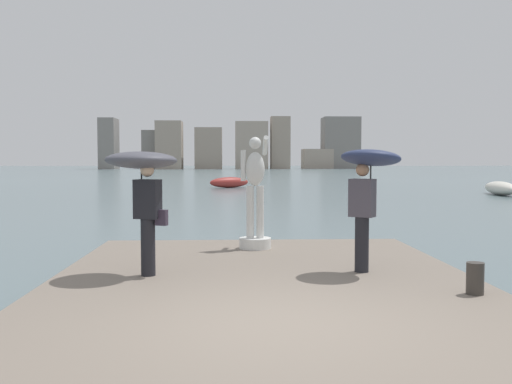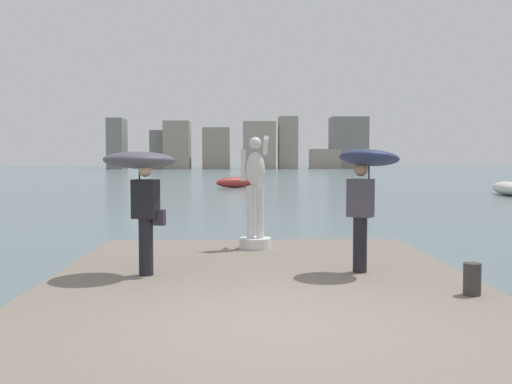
{
  "view_description": "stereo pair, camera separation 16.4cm",
  "coord_description": "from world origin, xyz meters",
  "px_view_note": "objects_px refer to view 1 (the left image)",
  "views": [
    {
      "loc": [
        -0.49,
        -6.2,
        2.17
      ],
      "look_at": [
        0.0,
        5.06,
        1.55
      ],
      "focal_mm": 40.23,
      "sensor_mm": 36.0,
      "label": 1
    },
    {
      "loc": [
        -0.33,
        -6.2,
        2.17
      ],
      "look_at": [
        0.0,
        5.06,
        1.55
      ],
      "focal_mm": 40.23,
      "sensor_mm": 36.0,
      "label": 2
    }
  ],
  "objects_px": {
    "onlooker_left": "(143,175)",
    "mooring_bollard": "(475,278)",
    "boat_leftward": "(500,188)",
    "onlooker_right": "(368,177)",
    "boat_far": "(229,182)",
    "statue_white_figure": "(255,204)"
  },
  "relations": [
    {
      "from": "onlooker_left",
      "to": "boat_leftward",
      "type": "distance_m",
      "value": 32.47
    },
    {
      "from": "onlooker_right",
      "to": "mooring_bollard",
      "type": "relative_size",
      "value": 4.68
    },
    {
      "from": "statue_white_figure",
      "to": "mooring_bollard",
      "type": "xyz_separation_m",
      "value": [
        2.74,
        -4.11,
        -0.68
      ]
    },
    {
      "from": "statue_white_figure",
      "to": "boat_leftward",
      "type": "xyz_separation_m",
      "value": [
        16.6,
        24.07,
        -0.87
      ]
    },
    {
      "from": "boat_far",
      "to": "boat_leftward",
      "type": "distance_m",
      "value": 20.16
    },
    {
      "from": "statue_white_figure",
      "to": "onlooker_right",
      "type": "distance_m",
      "value": 3.11
    },
    {
      "from": "onlooker_left",
      "to": "boat_leftward",
      "type": "relative_size",
      "value": 0.39
    },
    {
      "from": "onlooker_right",
      "to": "boat_leftward",
      "type": "bearing_deg",
      "value": 60.71
    },
    {
      "from": "boat_leftward",
      "to": "mooring_bollard",
      "type": "bearing_deg",
      "value": -116.19
    },
    {
      "from": "statue_white_figure",
      "to": "onlooker_right",
      "type": "bearing_deg",
      "value": -56.81
    },
    {
      "from": "statue_white_figure",
      "to": "mooring_bollard",
      "type": "bearing_deg",
      "value": -56.33
    },
    {
      "from": "statue_white_figure",
      "to": "boat_leftward",
      "type": "bearing_deg",
      "value": 55.41
    },
    {
      "from": "mooring_bollard",
      "to": "boat_far",
      "type": "distance_m",
      "value": 38.81
    },
    {
      "from": "onlooker_left",
      "to": "mooring_bollard",
      "type": "height_order",
      "value": "onlooker_left"
    },
    {
      "from": "onlooker_left",
      "to": "boat_far",
      "type": "bearing_deg",
      "value": 88.13
    },
    {
      "from": "onlooker_right",
      "to": "mooring_bollard",
      "type": "bearing_deg",
      "value": -55.56
    },
    {
      "from": "onlooker_right",
      "to": "boat_leftward",
      "type": "xyz_separation_m",
      "value": [
        14.93,
        26.62,
        -1.48
      ]
    },
    {
      "from": "boat_leftward",
      "to": "onlooker_right",
      "type": "bearing_deg",
      "value": -119.29
    },
    {
      "from": "mooring_bollard",
      "to": "onlooker_left",
      "type": "bearing_deg",
      "value": 161.84
    },
    {
      "from": "statue_white_figure",
      "to": "onlooker_left",
      "type": "xyz_separation_m",
      "value": [
        -1.83,
        -2.61,
        0.66
      ]
    },
    {
      "from": "mooring_bollard",
      "to": "boat_leftward",
      "type": "xyz_separation_m",
      "value": [
        13.86,
        28.18,
        -0.19
      ]
    },
    {
      "from": "mooring_bollard",
      "to": "boat_far",
      "type": "xyz_separation_m",
      "value": [
        -3.36,
        38.66,
        -0.19
      ]
    }
  ]
}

